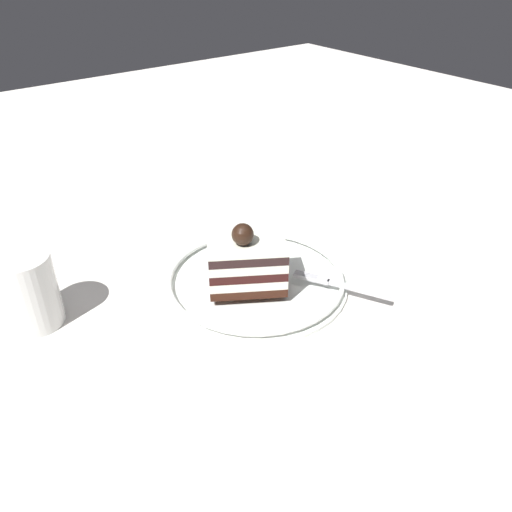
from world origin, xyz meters
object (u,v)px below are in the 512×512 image
at_px(whipped_cream_dollop, 268,241).
at_px(fork, 338,284).
at_px(cake_slice, 248,264).
at_px(drink_glass_near, 30,295).
at_px(dessert_plate, 256,280).

distance_m(whipped_cream_dollop, fork, 0.13).
height_order(cake_slice, drink_glass_near, cake_slice).
xyz_separation_m(cake_slice, fork, (0.07, 0.09, -0.03)).
distance_m(dessert_plate, fork, 0.11).
bearing_deg(drink_glass_near, dessert_plate, 68.66).
xyz_separation_m(cake_slice, whipped_cream_dollop, (-0.05, 0.08, -0.02)).
relative_size(cake_slice, fork, 1.00).
bearing_deg(dessert_plate, fork, 39.56).
xyz_separation_m(fork, drink_glass_near, (-0.18, -0.32, 0.02)).
relative_size(dessert_plate, whipped_cream_dollop, 6.98).
bearing_deg(whipped_cream_dollop, cake_slice, -54.74).
height_order(cake_slice, fork, cake_slice).
relative_size(dessert_plate, fork, 2.06).
height_order(fork, drink_glass_near, drink_glass_near).
distance_m(dessert_plate, whipped_cream_dollop, 0.07).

